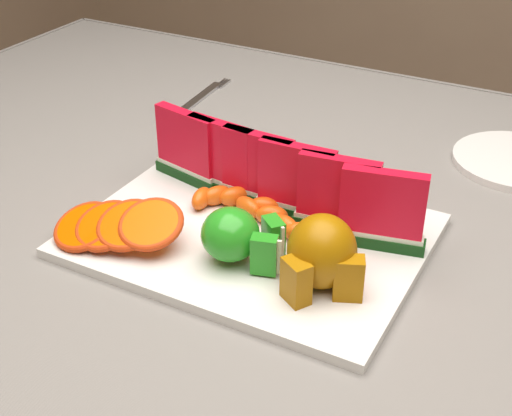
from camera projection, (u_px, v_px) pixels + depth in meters
The scene contains 10 objects.
table at pixel (281, 266), 0.98m from camera, with size 1.40×0.90×0.75m.
tablecloth at pixel (282, 228), 0.95m from camera, with size 1.53×1.03×0.20m.
platter at pixel (251, 235), 0.85m from camera, with size 0.40×0.30×0.01m.
apple_cluster at pixel (237, 236), 0.78m from camera, with size 0.10×0.08×0.06m.
pear_cluster at pixel (322, 255), 0.74m from camera, with size 0.10×0.10×0.08m.
fork at pixel (199, 99), 1.22m from camera, with size 0.03×0.20×0.00m.
watermelon_row at pixel (277, 177), 0.87m from camera, with size 0.39×0.07×0.10m.
orange_fan_front at pixel (117, 225), 0.82m from camera, with size 0.17×0.11×0.05m.
orange_fan_back at pixel (270, 169), 0.94m from camera, with size 0.23×0.09×0.04m.
tangerine_segments at pixel (268, 214), 0.86m from camera, with size 0.22×0.07×0.03m.
Camera 1 is at (0.35, -0.72, 1.24)m, focal length 50.00 mm.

